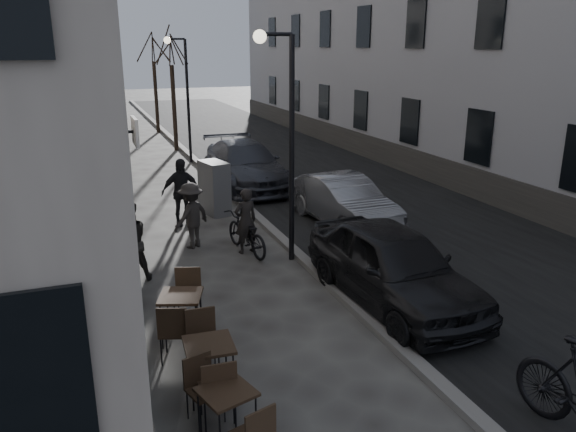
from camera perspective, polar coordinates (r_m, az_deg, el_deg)
ground at (r=8.45m, az=15.80°, el=-18.34°), size 120.00×120.00×0.00m
road at (r=23.43m, az=0.46°, el=5.24°), size 7.30×60.00×0.00m
kerb at (r=22.40m, az=-8.33°, el=4.66°), size 0.25×60.00×0.12m
streetlamp_near at (r=12.26m, az=-0.38°, el=9.36°), size 0.90×0.28×5.09m
streetlamp_far at (r=23.84m, az=-10.62°, el=12.84°), size 0.90×0.28×5.09m
tree_near at (r=26.75m, az=-11.84°, el=16.43°), size 2.40×2.40×5.70m
tree_far at (r=32.69m, az=-13.58°, el=16.38°), size 2.40×2.40×5.70m
bistro_set_a at (r=7.39m, az=-6.21°, el=-19.09°), size 0.84×1.56×0.89m
bistro_set_b at (r=8.22m, az=-7.96°, el=-14.67°), size 0.72×1.68×0.98m
bistro_set_c at (r=9.68m, az=-10.77°, el=-9.62°), size 0.99×1.73×0.99m
utility_cabinet at (r=16.55m, az=-7.49°, el=2.85°), size 0.79×1.14×1.56m
bicycle at (r=13.42m, az=-4.29°, el=-1.75°), size 0.98×1.94×0.97m
cyclist_rider at (r=13.32m, az=-4.32°, el=-0.50°), size 0.64×0.48×1.59m
pedestrian_near at (r=12.12m, az=-15.81°, el=-2.55°), size 0.95×0.79×1.74m
pedestrian_mid at (r=13.84m, az=-9.78°, el=0.05°), size 1.21×1.09×1.63m
pedestrian_far at (r=15.61m, az=-10.81°, el=2.40°), size 1.14×0.59×1.86m
car_near at (r=10.91m, az=10.62°, el=-4.98°), size 2.01×4.58×1.53m
car_mid at (r=15.51m, az=5.65°, el=1.54°), size 1.80×4.21×1.35m
car_far at (r=19.76m, az=-4.36°, el=5.24°), size 2.16×5.29×1.54m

